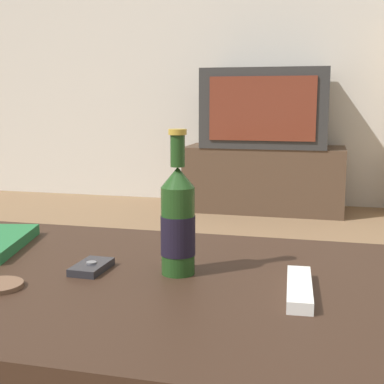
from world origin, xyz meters
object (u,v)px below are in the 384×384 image
at_px(television, 266,108).
at_px(remote_control, 299,288).
at_px(beer_bottle, 178,221).
at_px(cell_phone, 92,267).
at_px(tv_stand, 264,179).

relative_size(television, remote_control, 4.41).
distance_m(beer_bottle, remote_control, 0.24).
bearing_deg(cell_phone, tv_stand, 90.91).
distance_m(tv_stand, cell_phone, 2.72).
height_order(tv_stand, remote_control, remote_control).
bearing_deg(television, remote_control, -82.56).
xyz_separation_m(television, beer_bottle, (0.14, -2.69, -0.17)).
distance_m(cell_phone, remote_control, 0.38).
relative_size(tv_stand, remote_control, 5.71).
bearing_deg(beer_bottle, remote_control, -14.18).
xyz_separation_m(cell_phone, remote_control, (0.38, -0.03, 0.00)).
xyz_separation_m(tv_stand, television, (0.00, -0.00, 0.47)).
height_order(tv_stand, cell_phone, cell_phone).
bearing_deg(remote_control, beer_bottle, 162.38).
bearing_deg(remote_control, tv_stand, 93.99).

